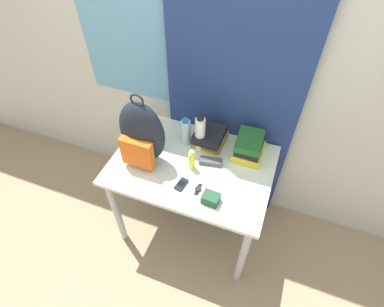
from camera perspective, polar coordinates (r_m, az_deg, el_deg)
ground_plane at (r=2.48m, az=-3.20°, el=-20.00°), size 12.00×12.00×0.00m
wall_back at (r=2.02m, az=4.63°, el=16.30°), size 6.00×0.06×2.50m
curtain_blue at (r=1.95m, az=8.09°, el=14.67°), size 0.90×0.04×2.50m
desk at (r=2.07m, az=0.00°, el=-3.92°), size 1.06×0.74×0.78m
backpack at (r=1.88m, az=-9.56°, el=3.57°), size 0.30×0.20×0.53m
book_stack_left at (r=2.08m, az=3.41°, el=3.14°), size 0.21×0.24×0.12m
book_stack_center at (r=2.03m, az=10.83°, el=1.26°), size 0.19×0.24×0.15m
water_bottle at (r=2.06m, az=-1.20°, el=4.15°), size 0.07×0.07×0.21m
sports_bottle at (r=1.99m, az=1.54°, el=3.72°), size 0.07×0.07×0.29m
sunscreen_bottle at (r=1.91m, az=-0.06°, el=-1.28°), size 0.04×0.04×0.16m
cell_phone at (r=1.87m, az=-1.93°, el=-5.94°), size 0.07×0.10×0.02m
sunglasses_case at (r=1.98m, az=3.58°, el=-1.52°), size 0.16×0.08×0.04m
camera_pouch at (r=1.79m, az=3.58°, el=-8.53°), size 0.10×0.09×0.06m
wristwatch at (r=1.86m, az=1.19°, el=-6.80°), size 0.04×0.09×0.01m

